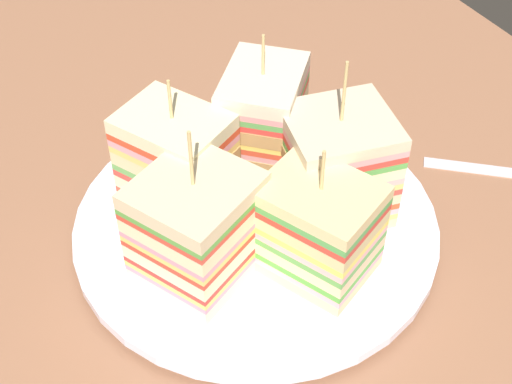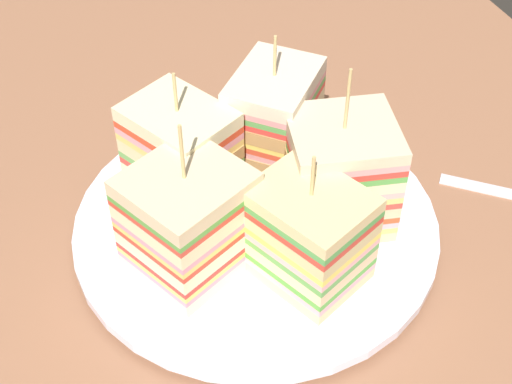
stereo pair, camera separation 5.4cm
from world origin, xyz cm
name	(u,v)px [view 1 (the left image)]	position (x,y,z in cm)	size (l,w,h in cm)	color
ground_plane	(256,242)	(0.00, 0.00, -0.90)	(120.68, 75.26, 1.80)	#8F5F43
plate	(256,226)	(0.00, 0.00, 0.98)	(27.92, 27.92, 1.62)	white
sandwich_wedge_0	(262,123)	(-5.13, 3.37, 6.21)	(9.48, 9.37, 12.55)	beige
sandwich_wedge_1	(177,164)	(-4.34, -4.34, 5.89)	(9.47, 8.68, 11.76)	beige
sandwich_wedge_2	(197,227)	(2.13, -5.75, 5.73)	(9.75, 10.02, 12.59)	beige
sandwich_wedge_3	(317,229)	(5.94, 1.55, 5.44)	(9.52, 8.74, 10.89)	#D7C489
sandwich_wedge_4	(336,166)	(1.52, 5.95, 5.89)	(8.38, 8.94, 13.42)	#D3C380
chip_pile	(243,200)	(-1.71, -0.23, 2.41)	(5.69, 5.86, 1.89)	#E5B668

